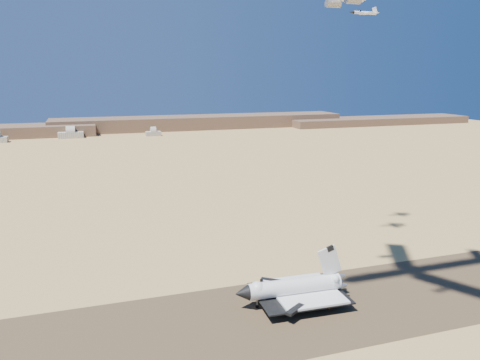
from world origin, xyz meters
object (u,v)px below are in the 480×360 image
object	(u,v)px
shuttle	(293,289)
crew_c	(326,307)
chase_jet_f	(364,13)
crew_a	(321,303)
crew_b	(330,308)

from	to	relation	value
shuttle	crew_c	size ratio (longest dim) A/B	21.03
crew_c	chase_jet_f	size ratio (longest dim) A/B	0.13
crew_a	chase_jet_f	size ratio (longest dim) A/B	0.12
shuttle	chase_jet_f	size ratio (longest dim) A/B	2.81
chase_jet_f	crew_a	bearing A→B (deg)	-130.10
shuttle	crew_b	distance (m)	13.46
shuttle	chase_jet_f	xyz separation A→B (m)	(55.48, 53.12, 97.66)
shuttle	crew_b	xyz separation A→B (m)	(9.46, -8.52, -4.35)
crew_c	chase_jet_f	bearing A→B (deg)	-88.53
crew_a	crew_b	xyz separation A→B (m)	(1.31, -3.66, 0.05)
chase_jet_f	shuttle	bearing A→B (deg)	-137.13
shuttle	chase_jet_f	world-z (taller)	chase_jet_f
crew_c	shuttle	bearing A→B (deg)	-2.53
shuttle	crew_a	world-z (taller)	shuttle
crew_b	chase_jet_f	world-z (taller)	chase_jet_f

